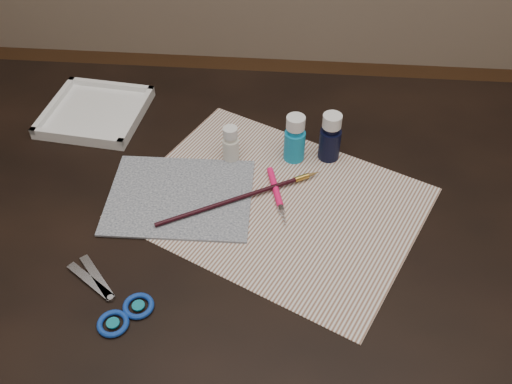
# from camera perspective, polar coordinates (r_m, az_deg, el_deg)

# --- Properties ---
(table) EXTENTS (1.30, 0.90, 0.75)m
(table) POSITION_cam_1_polar(r_m,az_deg,el_deg) (1.28, 0.00, -13.73)
(table) COLOR black
(table) RESTS_ON ground
(paper) EXTENTS (0.60, 0.54, 0.00)m
(paper) POSITION_cam_1_polar(r_m,az_deg,el_deg) (1.00, 1.93, -1.09)
(paper) COLOR silver
(paper) RESTS_ON table
(canvas) EXTENTS (0.26, 0.21, 0.00)m
(canvas) POSITION_cam_1_polar(r_m,az_deg,el_deg) (1.02, -7.61, -0.44)
(canvas) COLOR black
(canvas) RESTS_ON paper
(paint_bottle_white) EXTENTS (0.04, 0.04, 0.08)m
(paint_bottle_white) POSITION_cam_1_polar(r_m,az_deg,el_deg) (1.06, -2.55, 4.79)
(paint_bottle_white) COLOR silver
(paint_bottle_white) RESTS_ON table
(paint_bottle_cyan) EXTENTS (0.04, 0.04, 0.10)m
(paint_bottle_cyan) POSITION_cam_1_polar(r_m,az_deg,el_deg) (1.06, 3.90, 5.37)
(paint_bottle_cyan) COLOR #138EC2
(paint_bottle_cyan) RESTS_ON table
(paint_bottle_navy) EXTENTS (0.05, 0.05, 0.10)m
(paint_bottle_navy) POSITION_cam_1_polar(r_m,az_deg,el_deg) (1.07, 7.45, 5.48)
(paint_bottle_navy) COLOR black
(paint_bottle_navy) RESTS_ON table
(paintbrush) EXTENTS (0.28, 0.17, 0.01)m
(paintbrush) POSITION_cam_1_polar(r_m,az_deg,el_deg) (1.00, -1.45, -0.51)
(paintbrush) COLOR black
(paintbrush) RESTS_ON canvas
(craft_knife) EXTENTS (0.05, 0.14, 0.01)m
(craft_knife) POSITION_cam_1_polar(r_m,az_deg,el_deg) (1.00, 2.18, -0.44)
(craft_knife) COLOR #FF135F
(craft_knife) RESTS_ON paper
(scissors) EXTENTS (0.20, 0.18, 0.01)m
(scissors) POSITION_cam_1_polar(r_m,az_deg,el_deg) (0.90, -15.24, -9.81)
(scissors) COLOR silver
(scissors) RESTS_ON table
(palette_tray) EXTENTS (0.21, 0.21, 0.02)m
(palette_tray) POSITION_cam_1_polar(r_m,az_deg,el_deg) (1.23, -15.77, 7.74)
(palette_tray) COLOR white
(palette_tray) RESTS_ON table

